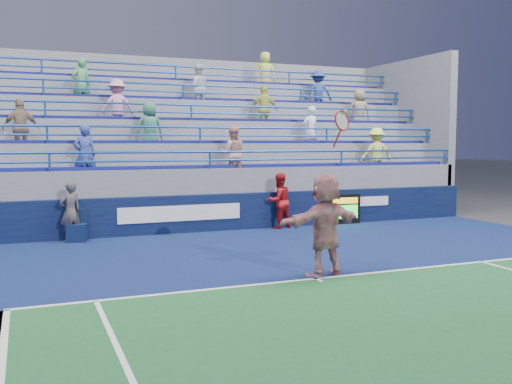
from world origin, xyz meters
name	(u,v)px	position (x,y,z in m)	size (l,w,h in m)	color
ground	(316,280)	(0.00, 0.00, 0.00)	(120.00, 120.00, 0.00)	#333538
sponsor_wall	(213,213)	(0.00, 6.50, 0.55)	(18.00, 0.32, 1.10)	black
bleacher_stand	(180,173)	(0.01, 10.27, 1.55)	(18.00, 5.60, 6.13)	slate
serve_speed_board	(340,209)	(4.22, 6.27, 0.49)	(1.40, 0.22, 0.97)	black
judge_chair	(77,232)	(-3.89, 6.10, 0.28)	(0.59, 0.60, 0.86)	#0C1A3B
tennis_player	(325,225)	(0.31, 0.22, 1.02)	(1.97, 0.93, 3.27)	silver
line_judge	(70,212)	(-4.04, 6.14, 0.81)	(0.59, 0.39, 1.61)	#121833
ball_girl	(279,201)	(2.05, 6.24, 0.85)	(0.82, 0.64, 1.70)	#AC1316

